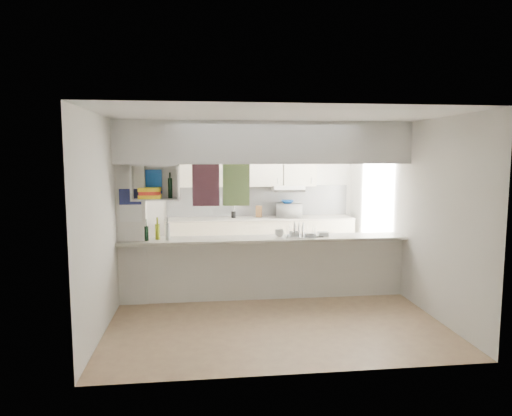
{
  "coord_description": "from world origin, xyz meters",
  "views": [
    {
      "loc": [
        -0.91,
        -6.56,
        2.13
      ],
      "look_at": [
        -0.07,
        0.5,
        1.3
      ],
      "focal_mm": 32.0,
      "sensor_mm": 36.0,
      "label": 1
    }
  ],
  "objects": [
    {
      "name": "plastic_tubs",
      "position": [
        0.63,
        -0.03,
        0.95
      ],
      "size": [
        0.59,
        0.23,
        0.08
      ],
      "color": "silver",
      "rests_on": "breakfast_bar"
    },
    {
      "name": "ceiling",
      "position": [
        0.0,
        0.0,
        2.6
      ],
      "size": [
        4.8,
        4.8,
        0.0
      ],
      "primitive_type": "plane",
      "color": "white",
      "rests_on": "wall_back"
    },
    {
      "name": "servery_partition",
      "position": [
        -0.17,
        0.0,
        1.66
      ],
      "size": [
        4.2,
        0.5,
        2.6
      ],
      "color": "silver",
      "rests_on": "floor"
    },
    {
      "name": "cup",
      "position": [
        0.21,
        -0.04,
        0.99
      ],
      "size": [
        0.16,
        0.16,
        0.1
      ],
      "primitive_type": "imported",
      "rotation": [
        0.0,
        0.0,
        -0.28
      ],
      "color": "white",
      "rests_on": "dish_rack"
    },
    {
      "name": "wall_right",
      "position": [
        2.1,
        0.0,
        1.3
      ],
      "size": [
        0.0,
        4.8,
        4.8
      ],
      "primitive_type": "plane",
      "rotation": [
        1.57,
        0.0,
        -1.57
      ],
      "color": "silver",
      "rests_on": "floor"
    },
    {
      "name": "wall_left",
      "position": [
        -2.1,
        0.0,
        1.3
      ],
      "size": [
        0.0,
        4.8,
        4.8
      ],
      "primitive_type": "plane",
      "rotation": [
        1.57,
        0.0,
        1.57
      ],
      "color": "silver",
      "rests_on": "floor"
    },
    {
      "name": "bowl",
      "position": [
        0.72,
        2.06,
        1.23
      ],
      "size": [
        0.25,
        0.25,
        0.06
      ],
      "primitive_type": "imported",
      "color": "#0D3F93",
      "rests_on": "microwave"
    },
    {
      "name": "microwave",
      "position": [
        0.77,
        2.08,
        1.06
      ],
      "size": [
        0.55,
        0.42,
        0.28
      ],
      "primitive_type": "imported",
      "rotation": [
        0.0,
        0.0,
        2.97
      ],
      "color": "white",
      "rests_on": "bench_top"
    },
    {
      "name": "wall_back",
      "position": [
        0.0,
        2.4,
        1.3
      ],
      "size": [
        4.2,
        0.0,
        4.2
      ],
      "primitive_type": "plane",
      "rotation": [
        1.57,
        0.0,
        0.0
      ],
      "color": "silver",
      "rests_on": "floor"
    },
    {
      "name": "utensil_jar",
      "position": [
        -0.31,
        2.15,
        0.98
      ],
      "size": [
        0.09,
        0.09,
        0.12
      ],
      "primitive_type": "cylinder",
      "color": "black",
      "rests_on": "bench_top"
    },
    {
      "name": "cubby_shelf",
      "position": [
        -1.57,
        -0.06,
        1.71
      ],
      "size": [
        0.65,
        0.35,
        0.5
      ],
      "color": "white",
      "rests_on": "bulkhead"
    },
    {
      "name": "dish_rack",
      "position": [
        0.55,
        -0.01,
        1.01
      ],
      "size": [
        0.5,
        0.43,
        0.23
      ],
      "rotation": [
        0.0,
        0.0,
        -0.3
      ],
      "color": "silver",
      "rests_on": "breakfast_bar"
    },
    {
      "name": "floor",
      "position": [
        0.0,
        0.0,
        0.0
      ],
      "size": [
        4.8,
        4.8,
        0.0
      ],
      "primitive_type": "plane",
      "color": "#937055",
      "rests_on": "ground"
    },
    {
      "name": "knife_block",
      "position": [
        0.19,
        2.18,
        1.03
      ],
      "size": [
        0.13,
        0.12,
        0.22
      ],
      "primitive_type": "cube",
      "rotation": [
        0.0,
        0.0,
        -0.32
      ],
      "color": "brown",
      "rests_on": "bench_top"
    },
    {
      "name": "wine_bottles",
      "position": [
        -1.54,
        -0.04,
        1.04
      ],
      "size": [
        0.37,
        0.15,
        0.34
      ],
      "color": "black",
      "rests_on": "breakfast_bar"
    },
    {
      "name": "kitchen_run",
      "position": [
        0.16,
        2.14,
        0.83
      ],
      "size": [
        3.6,
        0.63,
        2.24
      ],
      "color": "#EAE4C6",
      "rests_on": "floor"
    }
  ]
}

